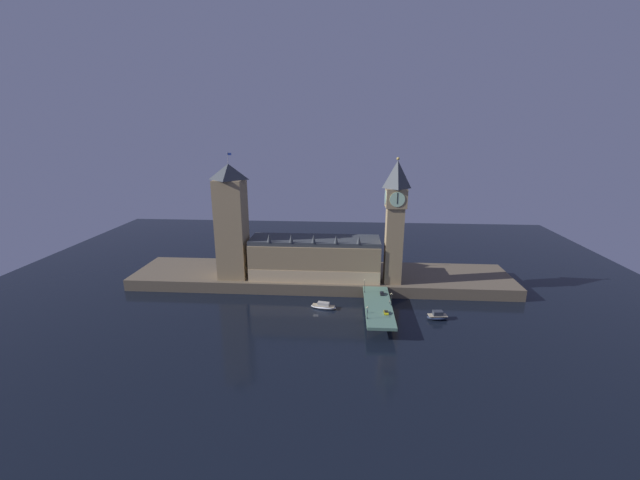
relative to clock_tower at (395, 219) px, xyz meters
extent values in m
plane|color=black|center=(-40.31, -26.04, -42.40)|extent=(400.00, 400.00, 0.00)
cube|color=brown|center=(-40.31, 12.96, -39.20)|extent=(220.00, 42.00, 6.41)
cube|color=#9E845B|center=(-43.15, 5.72, -25.77)|extent=(72.58, 22.53, 20.43)
cube|color=beige|center=(-43.15, -5.66, -32.31)|extent=(72.58, 0.20, 7.36)
cube|color=#383D42|center=(-43.15, 5.72, -14.36)|extent=(72.58, 20.72, 2.40)
cone|color=#383D42|center=(-67.34, -3.85, -10.91)|extent=(2.40, 2.40, 4.50)
cone|color=#383D42|center=(-55.25, -3.85, -10.91)|extent=(2.40, 2.40, 4.50)
cone|color=#383D42|center=(-43.15, -3.85, -10.91)|extent=(2.40, 2.40, 4.50)
cone|color=#383D42|center=(-31.05, -3.85, -10.91)|extent=(2.40, 2.40, 4.50)
cone|color=#383D42|center=(-18.96, -3.85, -10.91)|extent=(2.40, 2.40, 4.50)
cube|color=#9E845B|center=(0.00, 0.00, -14.94)|extent=(9.08, 9.08, 42.10)
cube|color=#9E845B|center=(0.00, 0.00, 11.16)|extent=(10.71, 10.71, 10.11)
cylinder|color=#B7E5B7|center=(0.00, -5.48, 11.16)|extent=(7.70, 0.25, 7.70)
cylinder|color=#B7E5B7|center=(0.00, 5.48, 11.16)|extent=(7.70, 0.25, 7.70)
cylinder|color=#B7E5B7|center=(5.48, 0.00, 11.16)|extent=(0.25, 7.70, 7.70)
cylinder|color=#B7E5B7|center=(-5.48, 0.00, 11.16)|extent=(0.25, 7.70, 7.70)
cube|color=black|center=(0.00, -5.67, 11.74)|extent=(0.36, 0.10, 5.78)
pyramid|color=#383D42|center=(0.00, 0.00, 23.33)|extent=(10.71, 10.71, 14.23)
sphere|color=gold|center=(0.00, 0.00, 31.25)|extent=(1.60, 1.60, 1.60)
cube|color=#9E845B|center=(-89.54, 3.24, -8.21)|extent=(15.56, 15.56, 55.57)
pyramid|color=#383D42|center=(-89.54, 3.24, 23.76)|extent=(15.87, 15.87, 8.37)
cylinder|color=#99999E|center=(-89.54, 3.24, 30.95)|extent=(0.24, 0.24, 6.00)
cube|color=navy|center=(-88.44, 3.24, 33.05)|extent=(2.00, 0.08, 1.20)
cube|color=slate|center=(-9.66, -31.04, -36.44)|extent=(12.86, 46.00, 1.40)
cube|color=brown|center=(-9.66, -42.54, -39.77)|extent=(10.93, 3.20, 5.26)
cube|color=brown|center=(-9.66, -31.04, -39.77)|extent=(10.93, 3.20, 5.26)
cube|color=brown|center=(-9.66, -19.54, -39.77)|extent=(10.93, 3.20, 5.26)
cube|color=yellow|center=(-6.84, -40.27, -35.22)|extent=(1.98, 3.87, 0.68)
cube|color=black|center=(-6.84, -40.27, -34.66)|extent=(1.62, 1.74, 0.45)
cylinder|color=black|center=(-5.90, -41.46, -35.42)|extent=(0.22, 0.64, 0.64)
cylinder|color=black|center=(-7.77, -41.46, -35.42)|extent=(0.22, 0.64, 0.64)
cylinder|color=black|center=(-5.90, -39.07, -35.42)|extent=(0.22, 0.64, 0.64)
cylinder|color=black|center=(-7.77, -39.07, -35.42)|extent=(0.22, 0.64, 0.64)
cube|color=black|center=(-6.84, -18.45, -35.22)|extent=(1.96, 4.01, 0.68)
cube|color=black|center=(-6.84, -18.45, -34.65)|extent=(1.61, 1.81, 0.45)
cylinder|color=black|center=(-5.91, -19.69, -35.42)|extent=(0.22, 0.64, 0.64)
cylinder|color=black|center=(-7.77, -19.69, -35.42)|extent=(0.22, 0.64, 0.64)
cylinder|color=black|center=(-5.91, -17.20, -35.42)|extent=(0.22, 0.64, 0.64)
cylinder|color=black|center=(-7.77, -17.20, -35.42)|extent=(0.22, 0.64, 0.64)
cylinder|color=black|center=(-15.32, -40.40, -35.31)|extent=(0.28, 0.28, 0.86)
cylinder|color=navy|center=(-15.32, -40.40, -34.52)|extent=(0.38, 0.38, 0.72)
sphere|color=tan|center=(-15.32, -40.40, -34.04)|extent=(0.23, 0.23, 0.23)
cylinder|color=black|center=(-4.01, -28.90, -35.34)|extent=(0.28, 0.28, 0.80)
cylinder|color=gray|center=(-4.01, -28.90, -34.61)|extent=(0.38, 0.38, 0.66)
sphere|color=tan|center=(-4.01, -28.90, -34.17)|extent=(0.22, 0.22, 0.22)
cylinder|color=#2D3333|center=(-15.72, -45.76, -35.49)|extent=(0.56, 0.56, 0.50)
cylinder|color=#2D3333|center=(-15.72, -45.76, -32.98)|extent=(0.18, 0.18, 4.52)
sphere|color=#F9E5A3|center=(-15.72, -45.76, -30.17)|extent=(0.60, 0.60, 0.60)
sphere|color=#F9E5A3|center=(-16.17, -45.76, -30.52)|extent=(0.44, 0.44, 0.44)
sphere|color=#F9E5A3|center=(-15.27, -45.76, -30.52)|extent=(0.44, 0.44, 0.44)
cylinder|color=#2D3333|center=(-3.61, -31.04, -35.49)|extent=(0.56, 0.56, 0.50)
cylinder|color=#2D3333|center=(-3.61, -31.04, -32.72)|extent=(0.18, 0.18, 5.04)
sphere|color=#F9E5A3|center=(-3.61, -31.04, -29.65)|extent=(0.60, 0.60, 0.60)
sphere|color=#F9E5A3|center=(-4.06, -31.04, -30.00)|extent=(0.44, 0.44, 0.44)
sphere|color=#F9E5A3|center=(-3.16, -31.04, -30.00)|extent=(0.44, 0.44, 0.44)
cylinder|color=#2D3333|center=(-15.72, -16.32, -35.49)|extent=(0.56, 0.56, 0.50)
cylinder|color=#2D3333|center=(-15.72, -16.32, -32.27)|extent=(0.18, 0.18, 5.94)
sphere|color=#F9E5A3|center=(-15.72, -16.32, -28.75)|extent=(0.60, 0.60, 0.60)
sphere|color=#F9E5A3|center=(-16.17, -16.32, -29.10)|extent=(0.44, 0.44, 0.44)
sphere|color=#F9E5A3|center=(-15.27, -16.32, -29.10)|extent=(0.44, 0.44, 0.44)
ellipsoid|color=white|center=(-36.57, -22.93, -41.56)|extent=(13.64, 6.25, 1.68)
cube|color=tan|center=(-36.57, -22.93, -40.79)|extent=(11.95, 5.19, 0.24)
cube|color=#B7B2A8|center=(-36.57, -22.93, -39.83)|extent=(6.26, 3.48, 1.68)
ellipsoid|color=#1E2842|center=(18.80, -30.93, -41.34)|extent=(10.52, 5.83, 2.12)
cube|color=tan|center=(18.80, -30.93, -40.38)|extent=(9.22, 4.74, 0.24)
cube|color=#2D333D|center=(18.80, -30.93, -39.20)|extent=(4.82, 3.45, 2.12)
camera|label=1|loc=(-25.84, -205.50, 45.13)|focal=22.00mm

